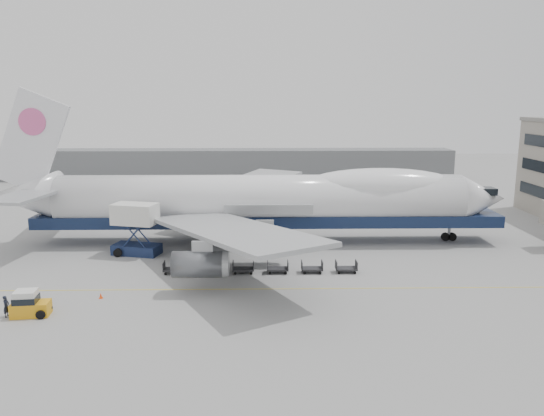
{
  "coord_description": "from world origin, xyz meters",
  "views": [
    {
      "loc": [
        0.22,
        -55.74,
        18.25
      ],
      "look_at": [
        1.38,
        6.0,
        5.75
      ],
      "focal_mm": 35.0,
      "sensor_mm": 36.0,
      "label": 1
    }
  ],
  "objects_px": {
    "baggage_tug": "(29,305)",
    "ground_worker": "(6,306)",
    "airliner": "(266,200)",
    "catering_truck": "(136,226)"
  },
  "relations": [
    {
      "from": "catering_truck",
      "to": "ground_worker",
      "type": "distance_m",
      "value": 20.26
    },
    {
      "from": "baggage_tug",
      "to": "ground_worker",
      "type": "height_order",
      "value": "baggage_tug"
    },
    {
      "from": "baggage_tug",
      "to": "ground_worker",
      "type": "distance_m",
      "value": 1.88
    },
    {
      "from": "airliner",
      "to": "baggage_tug",
      "type": "relative_size",
      "value": 20.44
    },
    {
      "from": "baggage_tug",
      "to": "ground_worker",
      "type": "relative_size",
      "value": 1.74
    },
    {
      "from": "airliner",
      "to": "catering_truck",
      "type": "distance_m",
      "value": 16.75
    },
    {
      "from": "catering_truck",
      "to": "ground_worker",
      "type": "height_order",
      "value": "catering_truck"
    },
    {
      "from": "baggage_tug",
      "to": "airliner",
      "type": "bearing_deg",
      "value": 43.7
    },
    {
      "from": "airliner",
      "to": "catering_truck",
      "type": "height_order",
      "value": "airliner"
    },
    {
      "from": "airliner",
      "to": "catering_truck",
      "type": "bearing_deg",
      "value": -160.61
    }
  ]
}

